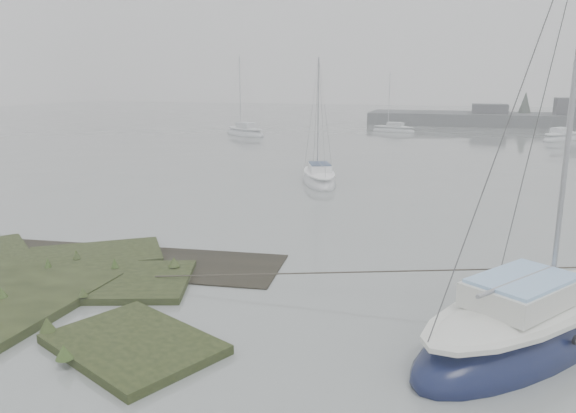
# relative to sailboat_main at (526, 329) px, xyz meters

# --- Properties ---
(ground) EXTENTS (160.00, 160.00, 0.00)m
(ground) POSITION_rel_sailboat_main_xyz_m (-8.40, 27.79, -0.31)
(ground) COLOR slate
(ground) RESTS_ON ground
(sailboat_main) EXTENTS (5.99, 7.08, 9.95)m
(sailboat_main) POSITION_rel_sailboat_main_xyz_m (0.00, 0.00, 0.00)
(sailboat_main) COLOR #0F1534
(sailboat_main) RESTS_ON ground
(sailboat_white) EXTENTS (3.41, 5.31, 7.13)m
(sailboat_white) POSITION_rel_sailboat_main_xyz_m (-8.72, 16.86, -0.09)
(sailboat_white) COLOR silver
(sailboat_white) RESTS_ON ground
(sailboat_far_a) EXTENTS (5.82, 4.85, 8.15)m
(sailboat_far_a) POSITION_rel_sailboat_main_xyz_m (-21.77, 39.48, -0.06)
(sailboat_far_a) COLOR silver
(sailboat_far_a) RESTS_ON ground
(sailboat_far_b) EXTENTS (4.60, 5.28, 7.49)m
(sailboat_far_b) POSITION_rel_sailboat_main_xyz_m (7.21, 43.63, -0.08)
(sailboat_far_b) COLOR silver
(sailboat_far_b) RESTS_ON ground
(sailboat_far_c) EXTENTS (4.88, 2.71, 6.56)m
(sailboat_far_c) POSITION_rel_sailboat_main_xyz_m (-8.26, 47.31, -0.11)
(sailboat_far_c) COLOR #B2B7BD
(sailboat_far_c) RESTS_ON ground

